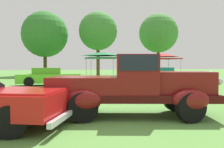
# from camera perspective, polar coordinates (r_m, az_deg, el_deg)

# --- Properties ---
(ground_plane) EXTENTS (120.00, 120.00, 0.00)m
(ground_plane) POSITION_cam_1_polar(r_m,az_deg,el_deg) (6.46, 3.47, -10.51)
(ground_plane) COLOR #568C3D
(feature_pickup_truck) EXTENTS (4.71, 2.70, 1.70)m
(feature_pickup_truck) POSITION_cam_1_polar(r_m,az_deg,el_deg) (6.50, 5.14, -2.69)
(feature_pickup_truck) COLOR #400B0B
(feature_pickup_truck) RESTS_ON ground_plane
(show_car_lime) EXTENTS (4.29, 1.89, 1.22)m
(show_car_lime) POSITION_cam_1_polar(r_m,az_deg,el_deg) (16.74, -15.37, -0.65)
(show_car_lime) COLOR #60C62D
(show_car_lime) RESTS_ON ground_plane
(show_car_teal) EXTENTS (4.49, 1.86, 1.22)m
(show_car_teal) POSITION_cam_1_polar(r_m,az_deg,el_deg) (18.64, 11.69, -0.32)
(show_car_teal) COLOR teal
(show_car_teal) RESTS_ON ground_plane
(canopy_tent_center_field) EXTENTS (3.24, 3.24, 2.71)m
(canopy_tent_center_field) POSITION_cam_1_polar(r_m,az_deg,el_deg) (23.16, -2.21, 4.73)
(canopy_tent_center_field) COLOR #B7B7BC
(canopy_tent_center_field) RESTS_ON ground_plane
(canopy_tent_right_field) EXTENTS (3.04, 3.04, 2.71)m
(canopy_tent_right_field) POSITION_cam_1_polar(r_m,az_deg,el_deg) (26.71, 12.46, 4.35)
(canopy_tent_right_field) COLOR #B7B7BC
(canopy_tent_right_field) RESTS_ON ground_plane
(treeline_mid_left) EXTENTS (5.95, 5.95, 8.36)m
(treeline_mid_left) POSITION_cam_1_polar(r_m,az_deg,el_deg) (31.98, -16.08, 9.28)
(treeline_mid_left) COLOR #47331E
(treeline_mid_left) RESTS_ON ground_plane
(treeline_center) EXTENTS (5.06, 5.06, 8.40)m
(treeline_center) POSITION_cam_1_polar(r_m,az_deg,el_deg) (31.25, -3.44, 10.39)
(treeline_center) COLOR brown
(treeline_center) RESTS_ON ground_plane
(treeline_mid_right) EXTENTS (5.71, 5.71, 8.94)m
(treeline_mid_right) POSITION_cam_1_polar(r_m,az_deg,el_deg) (35.54, 11.26, 9.73)
(treeline_mid_right) COLOR brown
(treeline_mid_right) RESTS_ON ground_plane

